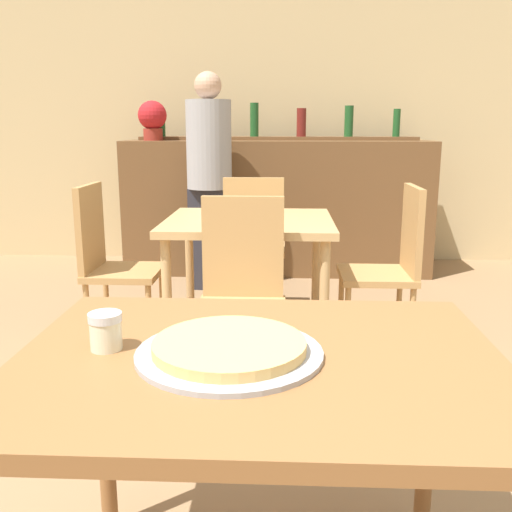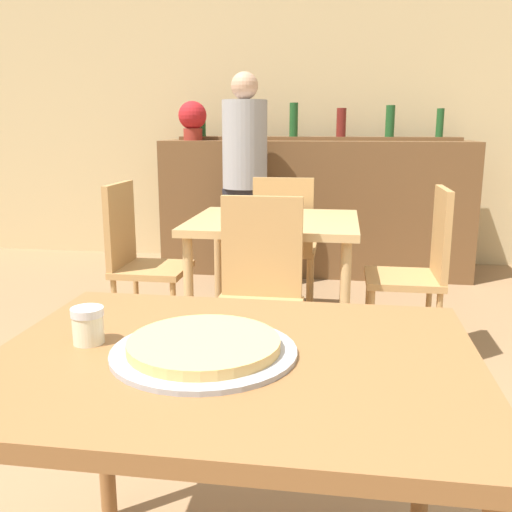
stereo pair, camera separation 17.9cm
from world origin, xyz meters
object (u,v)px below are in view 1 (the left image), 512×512
object	(u,v)px
chair_far_side_front	(242,287)
chair_far_side_right	(392,260)
person_standing	(209,175)
chair_far_side_back	(254,238)
pizza_tray	(229,349)
cheese_shaker	(106,331)
chair_far_side_left	(109,257)
potted_plant	(152,118)

from	to	relation	value
chair_far_side_front	chair_far_side_right	distance (m)	0.98
chair_far_side_front	person_standing	bearing A→B (deg)	101.53
chair_far_side_back	pizza_tray	xyz separation A→B (m)	(0.07, -2.47, 0.23)
chair_far_side_back	chair_far_side_right	distance (m)	0.98
chair_far_side_back	cheese_shaker	distance (m)	2.47
chair_far_side_right	pizza_tray	distance (m)	2.04
chair_far_side_right	person_standing	distance (m)	1.75
chair_far_side_front	chair_far_side_left	size ratio (longest dim) A/B	1.00
chair_far_side_left	potted_plant	world-z (taller)	potted_plant
chair_far_side_left	chair_far_side_front	bearing A→B (deg)	-126.32
cheese_shaker	chair_far_side_front	bearing A→B (deg)	80.45
chair_far_side_right	person_standing	bearing A→B (deg)	-137.35
chair_far_side_front	person_standing	world-z (taller)	person_standing
chair_far_side_front	pizza_tray	distance (m)	1.34
chair_far_side_front	pizza_tray	xyz separation A→B (m)	(0.07, -1.31, 0.23)
chair_far_side_front	chair_far_side_left	bearing A→B (deg)	143.68
chair_far_side_left	pizza_tray	size ratio (longest dim) A/B	2.25
chair_far_side_front	chair_far_side_right	xyz separation A→B (m)	(0.79, 0.58, 0.00)
chair_far_side_right	pizza_tray	size ratio (longest dim) A/B	2.25
chair_far_side_left	pizza_tray	bearing A→B (deg)	-155.67
cheese_shaker	person_standing	world-z (taller)	person_standing
pizza_tray	person_standing	distance (m)	3.19
chair_far_side_left	person_standing	distance (m)	1.38
pizza_tray	cheese_shaker	distance (m)	0.29
chair_far_side_back	cheese_shaker	world-z (taller)	chair_far_side_back
cheese_shaker	chair_far_side_right	bearing A→B (deg)	61.71
pizza_tray	person_standing	xyz separation A→B (m)	(-0.44, 3.16, 0.12)
cheese_shaker	potted_plant	world-z (taller)	potted_plant
chair_far_side_front	chair_far_side_left	world-z (taller)	same
chair_far_side_front	cheese_shaker	world-z (taller)	chair_far_side_front
person_standing	pizza_tray	bearing A→B (deg)	-82.00
chair_far_side_front	chair_far_side_back	xyz separation A→B (m)	(0.00, 1.16, 0.00)
chair_far_side_right	potted_plant	xyz separation A→B (m)	(-1.70, 1.79, 0.78)
chair_far_side_right	cheese_shaker	xyz separation A→B (m)	(-1.00, -1.87, 0.26)
chair_far_side_back	chair_far_side_right	world-z (taller)	same
chair_far_side_front	chair_far_side_right	world-z (taller)	same
chair_far_side_front	chair_far_side_right	size ratio (longest dim) A/B	1.00
chair_far_side_left	person_standing	xyz separation A→B (m)	(0.41, 1.26, 0.35)
chair_far_side_back	pizza_tray	size ratio (longest dim) A/B	2.25
pizza_tray	cheese_shaker	bearing A→B (deg)	174.59
pizza_tray	cheese_shaker	xyz separation A→B (m)	(-0.28, 0.03, 0.03)
cheese_shaker	person_standing	bearing A→B (deg)	92.91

